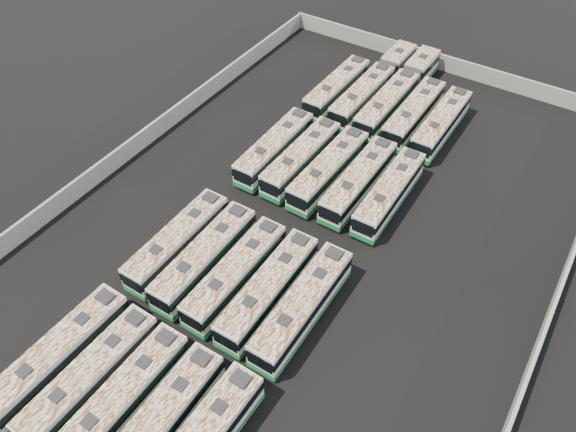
% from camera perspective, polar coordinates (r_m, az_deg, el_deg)
% --- Properties ---
extents(ground, '(140.00, 140.00, 0.00)m').
position_cam_1_polar(ground, '(53.64, 1.13, -2.55)').
color(ground, black).
rests_on(ground, ground).
extents(perimeter_wall, '(45.20, 73.20, 2.20)m').
position_cam_1_polar(perimeter_wall, '(52.83, 1.15, -1.75)').
color(perimeter_wall, gray).
rests_on(perimeter_wall, ground).
extents(bus_front_far_left, '(2.90, 12.45, 3.49)m').
position_cam_1_polar(bus_front_far_left, '(47.67, -22.18, -12.90)').
color(bus_front_far_left, silver).
rests_on(bus_front_far_left, ground).
extents(bus_front_left, '(2.78, 12.16, 3.42)m').
position_cam_1_polar(bus_front_left, '(45.86, -19.39, -15.19)').
color(bus_front_left, silver).
rests_on(bus_front_left, ground).
extents(bus_front_center, '(2.62, 12.23, 3.44)m').
position_cam_1_polar(bus_front_center, '(44.25, -16.53, -17.52)').
color(bus_front_center, silver).
rests_on(bus_front_center, ground).
extents(bus_front_right, '(2.80, 12.28, 3.45)m').
position_cam_1_polar(bus_front_right, '(42.80, -13.02, -19.96)').
color(bus_front_right, silver).
rests_on(bus_front_right, ground).
extents(bus_midfront_far_left, '(2.56, 12.05, 3.40)m').
position_cam_1_polar(bus_midfront_far_left, '(52.22, -11.12, -2.58)').
color(bus_midfront_far_left, silver).
rests_on(bus_midfront_far_left, ground).
extents(bus_midfront_left, '(2.71, 12.32, 3.46)m').
position_cam_1_polar(bus_midfront_left, '(50.49, -8.43, -4.21)').
color(bus_midfront_left, silver).
rests_on(bus_midfront_left, ground).
extents(bus_midfront_center, '(2.64, 12.14, 3.42)m').
position_cam_1_polar(bus_midfront_center, '(49.01, -5.33, -5.91)').
color(bus_midfront_center, silver).
rests_on(bus_midfront_center, ground).
extents(bus_midfront_right, '(2.74, 12.33, 3.47)m').
position_cam_1_polar(bus_midfront_right, '(47.77, -2.00, -7.52)').
color(bus_midfront_right, silver).
rests_on(bus_midfront_right, ground).
extents(bus_midfront_far_right, '(2.72, 12.52, 3.53)m').
position_cam_1_polar(bus_midfront_far_right, '(46.71, 1.46, -9.21)').
color(bus_midfront_far_right, silver).
rests_on(bus_midfront_far_right, ground).
extents(bus_midback_far_left, '(2.64, 12.12, 3.41)m').
position_cam_1_polar(bus_midback_far_left, '(61.08, -1.37, 6.90)').
color(bus_midback_far_left, silver).
rests_on(bus_midback_far_left, ground).
extents(bus_midback_left, '(2.74, 12.14, 3.41)m').
position_cam_1_polar(bus_midback_left, '(59.76, 1.36, 5.87)').
color(bus_midback_left, silver).
rests_on(bus_midback_left, ground).
extents(bus_midback_center, '(2.88, 12.39, 3.48)m').
position_cam_1_polar(bus_midback_center, '(58.45, 4.14, 4.71)').
color(bus_midback_center, silver).
rests_on(bus_midback_center, ground).
extents(bus_midback_right, '(2.64, 12.25, 3.45)m').
position_cam_1_polar(bus_midback_right, '(57.45, 7.18, 3.53)').
color(bus_midback_right, silver).
rests_on(bus_midback_right, ground).
extents(bus_midback_far_right, '(2.68, 12.03, 3.38)m').
position_cam_1_polar(bus_midback_far_right, '(56.66, 10.25, 2.30)').
color(bus_midback_far_right, silver).
rests_on(bus_midback_far_right, ground).
extents(bus_back_far_left, '(2.74, 12.07, 3.39)m').
position_cam_1_polar(bus_back_far_left, '(70.78, 4.98, 12.79)').
color(bus_back_far_left, silver).
rests_on(bus_back_far_left, ground).
extents(bus_back_left, '(2.81, 18.85, 3.41)m').
position_cam_1_polar(bus_back_left, '(72.09, 8.76, 13.10)').
color(bus_back_left, silver).
rests_on(bus_back_left, ground).
extents(bus_back_center, '(2.71, 19.25, 3.49)m').
position_cam_1_polar(bus_back_center, '(71.10, 11.18, 12.28)').
color(bus_back_center, silver).
rests_on(bus_back_center, ground).
extents(bus_back_right, '(2.63, 12.28, 3.46)m').
position_cam_1_polar(bus_back_right, '(67.70, 12.65, 10.12)').
color(bus_back_right, silver).
rests_on(bus_back_right, ground).
extents(bus_back_far_right, '(2.58, 12.11, 3.41)m').
position_cam_1_polar(bus_back_far_right, '(66.86, 15.27, 9.03)').
color(bus_back_far_right, silver).
rests_on(bus_back_far_right, ground).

